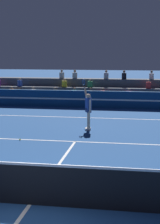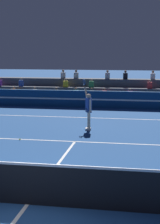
{
  "view_description": "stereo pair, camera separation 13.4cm",
  "coord_description": "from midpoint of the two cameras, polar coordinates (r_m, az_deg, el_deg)",
  "views": [
    {
      "loc": [
        2.61,
        -8.35,
        3.76
      ],
      "look_at": [
        0.06,
        7.28,
        1.1
      ],
      "focal_mm": 60.0,
      "sensor_mm": 36.0,
      "label": 1
    },
    {
      "loc": [
        2.74,
        -8.33,
        3.76
      ],
      "look_at": [
        0.06,
        7.28,
        1.1
      ],
      "focal_mm": 60.0,
      "sensor_mm": 36.0,
      "label": 2
    }
  ],
  "objects": [
    {
      "name": "bleacher_stand",
      "position": [
        26.81,
        3.49,
        2.86
      ],
      "size": [
        19.68,
        2.85,
        2.28
      ],
      "color": "#4C515B",
      "rests_on": "ground"
    },
    {
      "name": "ground_plane",
      "position": [
        9.54,
        -8.07,
        -13.8
      ],
      "size": [
        120.0,
        120.0,
        0.0
      ],
      "primitive_type": "plane",
      "color": "navy"
    },
    {
      "name": "tennis_ball",
      "position": [
        15.91,
        -9.38,
        -4.14
      ],
      "size": [
        0.07,
        0.07,
        0.07
      ],
      "primitive_type": "sphere",
      "color": "#C6DB33",
      "rests_on": "ground"
    },
    {
      "name": "court_lines",
      "position": [
        9.53,
        -8.07,
        -13.78
      ],
      "size": [
        11.1,
        23.9,
        0.01
      ],
      "color": "white",
      "rests_on": "ground"
    },
    {
      "name": "tennis_net",
      "position": [
        9.33,
        -8.15,
        -10.73
      ],
      "size": [
        12.0,
        0.1,
        1.1
      ],
      "color": "slate",
      "rests_on": "ground"
    },
    {
      "name": "sponsor_banner_wall",
      "position": [
        24.33,
        2.85,
        1.94
      ],
      "size": [
        18.0,
        0.26,
        1.1
      ],
      "color": "navy",
      "rests_on": "ground"
    },
    {
      "name": "tennis_player",
      "position": [
        17.57,
        1.05,
        0.44
      ],
      "size": [
        0.6,
        1.06,
        2.42
      ],
      "color": "beige",
      "rests_on": "ground"
    }
  ]
}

